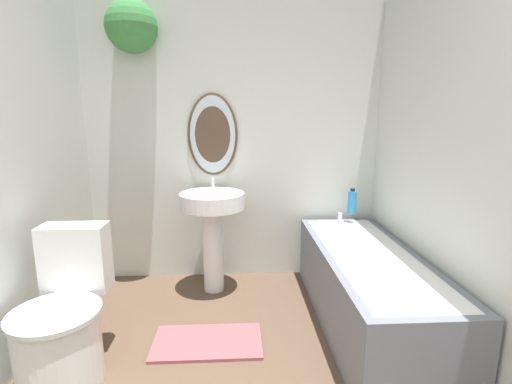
% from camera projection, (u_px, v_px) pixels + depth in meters
% --- Properties ---
extents(wall_back, '(2.49, 0.38, 2.40)m').
position_uv_depth(wall_back, '(221.00, 122.00, 3.00)').
color(wall_back, silver).
rests_on(wall_back, ground_plane).
extents(wall_right, '(0.06, 2.93, 2.40)m').
position_uv_depth(wall_right, '(497.00, 152.00, 1.70)').
color(wall_right, silver).
rests_on(wall_right, ground_plane).
extents(toilet, '(0.44, 0.60, 0.77)m').
position_uv_depth(toilet, '(63.00, 323.00, 1.94)').
color(toilet, white).
rests_on(toilet, ground_plane).
extents(pedestal_sink, '(0.49, 0.49, 0.89)m').
position_uv_depth(pedestal_sink, '(213.00, 219.00, 2.85)').
color(pedestal_sink, white).
rests_on(pedestal_sink, ground_plane).
extents(bathtub, '(0.60, 1.61, 0.58)m').
position_uv_depth(bathtub, '(368.00, 288.00, 2.42)').
color(bathtub, slate).
rests_on(bathtub, ground_plane).
extents(shampoo_bottle, '(0.07, 0.07, 0.21)m').
position_uv_depth(shampoo_bottle, '(352.00, 202.00, 3.02)').
color(shampoo_bottle, '#2D84C6').
rests_on(shampoo_bottle, bathtub).
extents(bath_mat, '(0.66, 0.36, 0.02)m').
position_uv_depth(bath_mat, '(208.00, 342.00, 2.26)').
color(bath_mat, '#934C51').
rests_on(bath_mat, ground_plane).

